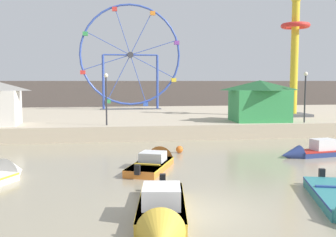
# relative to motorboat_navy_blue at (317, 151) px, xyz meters

# --- Properties ---
(ground_plane) EXTENTS (240.00, 240.00, 0.00)m
(ground_plane) POSITION_rel_motorboat_navy_blue_xyz_m (-8.97, -8.47, -0.28)
(ground_plane) COLOR gray
(quay_promenade) EXTENTS (110.00, 22.33, 1.09)m
(quay_promenade) POSITION_rel_motorboat_navy_blue_xyz_m (-8.97, 18.24, 0.26)
(quay_promenade) COLOR #B7A88E
(quay_promenade) RESTS_ON ground_plane
(distant_town_skyline) EXTENTS (140.00, 3.00, 4.40)m
(distant_town_skyline) POSITION_rel_motorboat_navy_blue_xyz_m (-8.97, 39.88, 1.92)
(distant_town_skyline) COLOR #564C47
(distant_town_skyline) RESTS_ON ground_plane
(motorboat_navy_blue) EXTENTS (5.78, 1.99, 1.33)m
(motorboat_navy_blue) POSITION_rel_motorboat_navy_blue_xyz_m (0.00, 0.00, 0.00)
(motorboat_navy_blue) COLOR navy
(motorboat_navy_blue) RESTS_ON ground_plane
(motorboat_orange_hull) EXTENTS (3.16, 4.98, 1.42)m
(motorboat_orange_hull) POSITION_rel_motorboat_navy_blue_xyz_m (-9.65, -1.26, -0.04)
(motorboat_orange_hull) COLOR orange
(motorboat_orange_hull) RESTS_ON ground_plane
(motorboat_mustard_yellow) EXTENTS (2.25, 5.94, 1.56)m
(motorboat_mustard_yellow) POSITION_rel_motorboat_navy_blue_xyz_m (-10.40, -9.54, 0.02)
(motorboat_mustard_yellow) COLOR gold
(motorboat_mustard_yellow) RESTS_ON ground_plane
(ferris_wheel_blue_frame) EXTENTS (11.60, 1.20, 12.08)m
(ferris_wheel_blue_frame) POSITION_rel_motorboat_navy_blue_xyz_m (-9.70, 24.51, 6.88)
(ferris_wheel_blue_frame) COLOR #334CA8
(ferris_wheel_blue_frame) RESTS_ON quay_promenade
(drop_tower_yellow_tower) EXTENTS (2.80, 2.80, 11.25)m
(drop_tower_yellow_tower) POSITION_rel_motorboat_navy_blue_xyz_m (4.98, 13.50, 6.43)
(drop_tower_yellow_tower) COLOR gold
(drop_tower_yellow_tower) RESTS_ON quay_promenade
(carnival_booth_green_kiosk) EXTENTS (4.94, 3.69, 3.34)m
(carnival_booth_green_kiosk) POSITION_rel_motorboat_navy_blue_xyz_m (0.08, 9.39, 2.55)
(carnival_booth_green_kiosk) COLOR #33934C
(carnival_booth_green_kiosk) RESTS_ON quay_promenade
(promenade_lamp_near) EXTENTS (0.32, 0.32, 4.01)m
(promenade_lamp_near) POSITION_rel_motorboat_navy_blue_xyz_m (3.26, 7.94, 3.43)
(promenade_lamp_near) COLOR #2D2D33
(promenade_lamp_near) RESTS_ON quay_promenade
(promenade_lamp_far) EXTENTS (0.32, 0.32, 3.85)m
(promenade_lamp_far) POSITION_rel_motorboat_navy_blue_xyz_m (-12.27, 8.21, 3.34)
(promenade_lamp_far) COLOR #2D2D33
(promenade_lamp_far) RESTS_ON quay_promenade
(mooring_buoy_orange) EXTENTS (0.44, 0.44, 0.44)m
(mooring_buoy_orange) POSITION_rel_motorboat_navy_blue_xyz_m (-7.82, 2.13, -0.06)
(mooring_buoy_orange) COLOR orange
(mooring_buoy_orange) RESTS_ON ground_plane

